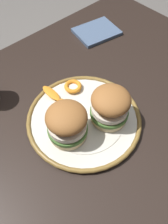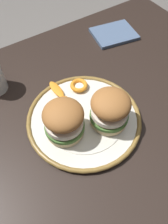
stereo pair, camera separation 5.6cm
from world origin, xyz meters
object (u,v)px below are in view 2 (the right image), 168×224
dinner_plate (84,118)px  sandwich_half_left (110,109)px  dining_table (90,136)px  sandwich_half_right (64,120)px

dinner_plate → sandwich_half_left: (0.05, -0.05, 0.06)m
dining_table → dinner_plate: bearing=-179.6°
dining_table → sandwich_half_right: size_ratio=8.72×
dining_table → sandwich_half_left: size_ratio=9.13×
dinner_plate → sandwich_half_left: size_ratio=2.52×
dinner_plate → sandwich_half_left: sandwich_half_left is taller
dining_table → sandwich_half_right: sandwich_half_right is taller
dinner_plate → sandwich_half_right: 0.09m
dinner_plate → sandwich_half_right: (-0.06, -0.01, 0.06)m
dining_table → sandwich_half_right: 0.20m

